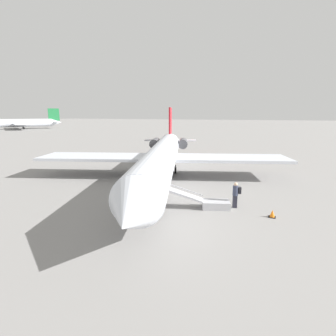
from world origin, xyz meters
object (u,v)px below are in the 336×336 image
at_px(airplane_main, 163,156).
at_px(boarding_stairs, 210,202).
at_px(airplane_far_left, 18,123).
at_px(passenger, 236,193).

xyz_separation_m(airplane_main, boarding_stairs, (6.91, 6.67, -1.74)).
height_order(airplane_far_left, passenger, airplane_far_left).
distance_m(airplane_main, airplane_far_left, 107.93).
distance_m(airplane_main, passenger, 10.33).
distance_m(boarding_stairs, passenger, 1.84).
xyz_separation_m(airplane_far_left, boarding_stairs, (61.04, 100.04, -2.26)).
relative_size(boarding_stairs, passenger, 2.37).
relative_size(airplane_main, airplane_far_left, 0.96).
bearing_deg(airplane_far_left, passenger, 92.01).
height_order(airplane_main, passenger, airplane_main).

